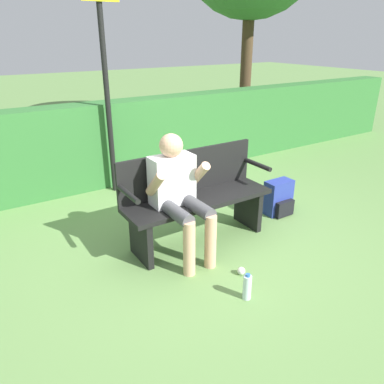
{
  "coord_description": "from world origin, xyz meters",
  "views": [
    {
      "loc": [
        -1.93,
        -2.88,
        2.03
      ],
      "look_at": [
        -0.15,
        -0.1,
        0.63
      ],
      "focal_mm": 35.0,
      "sensor_mm": 36.0,
      "label": 1
    }
  ],
  "objects_px": {
    "park_bench": "(196,197)",
    "backpack": "(279,198)",
    "person_seated": "(178,190)",
    "signpost": "(105,73)",
    "water_bottle": "(247,287)"
  },
  "relations": [
    {
      "from": "park_bench",
      "to": "backpack",
      "type": "height_order",
      "value": "park_bench"
    },
    {
      "from": "person_seated",
      "to": "backpack",
      "type": "distance_m",
      "value": 1.55
    },
    {
      "from": "person_seated",
      "to": "signpost",
      "type": "bearing_deg",
      "value": 87.78
    },
    {
      "from": "water_bottle",
      "to": "signpost",
      "type": "xyz_separation_m",
      "value": [
        -0.03,
        2.81,
        1.48
      ]
    },
    {
      "from": "park_bench",
      "to": "water_bottle",
      "type": "xyz_separation_m",
      "value": [
        -0.19,
        -1.06,
        -0.38
      ]
    },
    {
      "from": "person_seated",
      "to": "signpost",
      "type": "xyz_separation_m",
      "value": [
        0.07,
        1.88,
        0.91
      ]
    },
    {
      "from": "backpack",
      "to": "signpost",
      "type": "relative_size",
      "value": 0.15
    },
    {
      "from": "person_seated",
      "to": "signpost",
      "type": "relative_size",
      "value": 0.44
    },
    {
      "from": "person_seated",
      "to": "water_bottle",
      "type": "distance_m",
      "value": 1.09
    },
    {
      "from": "signpost",
      "to": "person_seated",
      "type": "bearing_deg",
      "value": -92.22
    },
    {
      "from": "backpack",
      "to": "signpost",
      "type": "xyz_separation_m",
      "value": [
        -1.4,
        1.77,
        1.39
      ]
    },
    {
      "from": "person_seated",
      "to": "signpost",
      "type": "distance_m",
      "value": 2.09
    },
    {
      "from": "water_bottle",
      "to": "signpost",
      "type": "height_order",
      "value": "signpost"
    },
    {
      "from": "water_bottle",
      "to": "signpost",
      "type": "bearing_deg",
      "value": 90.56
    },
    {
      "from": "backpack",
      "to": "signpost",
      "type": "height_order",
      "value": "signpost"
    }
  ]
}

